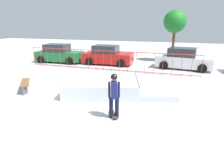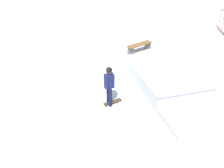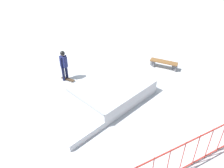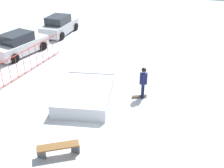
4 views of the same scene
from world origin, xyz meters
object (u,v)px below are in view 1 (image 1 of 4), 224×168
(parked_car_red, at_px, (107,56))
(parked_car_white, at_px, (184,59))
(skate_ramp, at_px, (111,87))
(distant_tree, at_px, (175,22))
(skateboard, at_px, (113,114))
(parked_car_green, at_px, (59,54))
(skater, at_px, (114,93))
(park_bench, at_px, (25,84))

(parked_car_red, bearing_deg, parked_car_white, 0.14)
(skate_ramp, xyz_separation_m, distant_tree, (2.69, 10.05, 3.14))
(skateboard, relative_size, parked_car_green, 0.19)
(skateboard, distance_m, distant_tree, 13.25)
(skate_ramp, bearing_deg, distant_tree, 60.24)
(skater, xyz_separation_m, parked_car_red, (-3.48, 9.84, -0.28))
(skate_ramp, height_order, parked_car_red, parked_car_red)
(skateboard, height_order, parked_car_white, parked_car_white)
(skate_ramp, relative_size, parked_car_green, 1.41)
(parked_car_red, distance_m, distant_tree, 6.59)
(parked_car_green, relative_size, parked_car_white, 0.96)
(parked_car_green, xyz_separation_m, parked_car_red, (4.42, 0.32, 0.00))
(skate_ramp, xyz_separation_m, park_bench, (-4.43, -0.96, 0.04))
(skate_ramp, height_order, skateboard, skate_ramp)
(parked_car_red, relative_size, distant_tree, 0.91)
(park_bench, bearing_deg, distant_tree, 57.14)
(skate_ramp, distance_m, distant_tree, 10.87)
(skater, distance_m, parked_car_green, 12.37)
(skate_ramp, height_order, skater, skater)
(skate_ramp, height_order, park_bench, skate_ramp)
(skateboard, bearing_deg, skater, 175.24)
(skate_ramp, relative_size, skateboard, 7.45)
(distant_tree, bearing_deg, parked_car_white, -72.82)
(park_bench, distance_m, parked_car_red, 8.26)
(parked_car_red, height_order, distant_tree, distant_tree)
(skateboard, relative_size, park_bench, 0.51)
(parked_car_red, relative_size, parked_car_white, 0.95)
(skater, height_order, parked_car_green, skater)
(skate_ramp, bearing_deg, park_bench, 177.45)
(skateboard, height_order, parked_car_red, parked_car_red)
(skater, relative_size, skateboard, 2.18)
(skate_ramp, bearing_deg, parked_car_green, 120.96)
(skate_ramp, distance_m, parked_car_green, 9.68)
(skateboard, relative_size, distant_tree, 0.18)
(parked_car_white, relative_size, distant_tree, 0.96)
(skater, bearing_deg, park_bench, 52.09)
(park_bench, height_order, parked_car_red, parked_car_red)
(parked_car_green, height_order, parked_car_red, same)
(parked_car_white, bearing_deg, skate_ramp, -108.17)
(parked_car_red, bearing_deg, parked_car_green, -175.73)
(parked_car_white, height_order, distant_tree, distant_tree)
(park_bench, bearing_deg, parked_car_white, 44.95)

